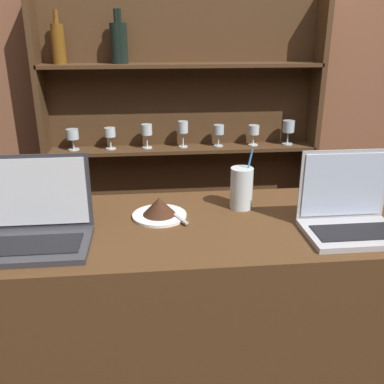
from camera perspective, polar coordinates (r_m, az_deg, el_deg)
name	(u,v)px	position (r m, az deg, el deg)	size (l,w,h in m)	color
bar_counter	(231,349)	(1.75, 5.23, -20.15)	(1.85, 0.59, 1.08)	#4C3019
back_wall	(196,90)	(2.57, 0.51, 13.41)	(7.00, 0.06, 2.70)	brown
back_shelf	(179,154)	(2.55, -1.75, 5.14)	(1.57, 0.18, 1.88)	#472D19
laptop_near	(34,225)	(1.36, -20.29, -4.11)	(0.33, 0.23, 0.26)	#333338
laptop_far	(349,214)	(1.44, 20.21, -2.72)	(0.30, 0.21, 0.25)	#ADADB2
cake_plate	(159,209)	(1.47, -4.37, -2.28)	(0.19, 0.19, 0.07)	white
water_glass	(241,188)	(1.54, 6.61, 0.52)	(0.08, 0.08, 0.22)	silver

